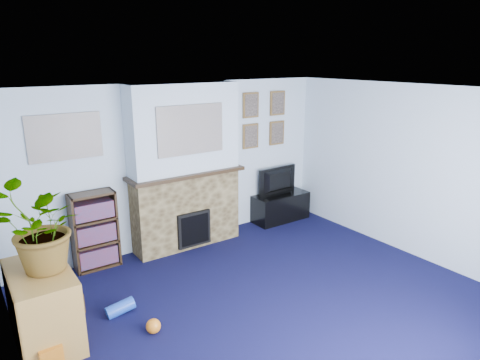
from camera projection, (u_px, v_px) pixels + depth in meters
floor at (272, 306)px, 4.88m from camera, size 5.00×4.50×0.01m
ceiling at (278, 92)px, 4.22m from camera, size 5.00×4.50×0.01m
wall_back at (179, 165)px, 6.32m from camera, size 5.00×0.04×2.40m
wall_left at (14, 271)px, 3.18m from camera, size 0.04×4.50×2.40m
wall_right at (415, 172)px, 5.91m from camera, size 0.04×4.50×2.40m
chimney_breast at (185, 169)px, 6.17m from camera, size 1.72×0.50×2.40m
collage_main at (191, 130)px, 5.84m from camera, size 1.00×0.03×0.68m
collage_left at (65, 137)px, 5.30m from camera, size 0.90×0.03×0.58m
portrait_tl at (251, 105)px, 6.80m from camera, size 0.30×0.03×0.40m
portrait_tr at (277, 103)px, 7.10m from camera, size 0.30×0.03×0.40m
portrait_bl at (250, 136)px, 6.94m from camera, size 0.30×0.03×0.40m
portrait_br at (277, 133)px, 7.24m from camera, size 0.30×0.03×0.40m
tv_stand at (280, 208)px, 7.41m from camera, size 1.00×0.42×0.47m
television at (280, 181)px, 7.29m from camera, size 0.80×0.14×0.46m
bookshelf at (95, 232)px, 5.67m from camera, size 0.58×0.28×1.05m
sideboard at (44, 309)px, 4.20m from camera, size 0.55×0.99×0.77m
potted_plant at (39, 229)px, 3.95m from camera, size 1.01×0.97×0.87m
mantel_clock at (184, 167)px, 6.10m from camera, size 0.11×0.07×0.15m
mantel_candle at (201, 164)px, 6.25m from camera, size 0.05×0.05×0.16m
mantel_teddy at (148, 173)px, 5.80m from camera, size 0.13×0.13×0.13m
mantel_can at (225, 162)px, 6.48m from camera, size 0.05×0.05×0.11m
green_crate at (41, 333)px, 4.18m from camera, size 0.33×0.27×0.25m
toy_ball at (153, 325)px, 4.38m from camera, size 0.15×0.15×0.15m
toy_block at (50, 357)px, 3.88m from camera, size 0.22×0.22×0.24m
toy_tube at (120, 308)px, 4.72m from camera, size 0.33×0.14×0.19m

